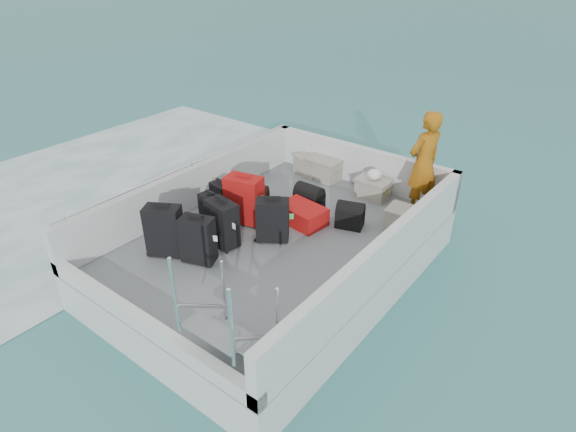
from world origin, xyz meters
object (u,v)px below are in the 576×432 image
suitcase_8 (302,214)px  crate_2 (373,189)px  suitcase_0 (164,231)px  crate_3 (406,221)px  suitcase_7 (273,221)px  suitcase_1 (212,212)px  suitcase_3 (198,240)px  crate_1 (324,169)px  suitcase_2 (221,198)px  suitcase_5 (244,200)px  suitcase_4 (223,224)px  crate_0 (310,166)px  passenger (423,164)px

suitcase_8 → crate_2: crate_2 is taller
suitcase_0 → crate_2: suitcase_0 is taller
suitcase_0 → crate_3: 3.57m
suitcase_7 → suitcase_8: 0.70m
suitcase_1 → suitcase_8: size_ratio=0.78×
suitcase_0 → crate_2: 3.62m
suitcase_3 → crate_1: 3.30m
crate_2 → crate_3: bearing=-35.5°
suitcase_3 → crate_3: bearing=33.2°
suitcase_2 → suitcase_5: size_ratio=0.68×
suitcase_3 → suitcase_4: bearing=74.4°
suitcase_8 → crate_3: bearing=-53.5°
suitcase_0 → crate_1: suitcase_0 is taller
suitcase_0 → crate_0: 3.46m
crate_1 → crate_2: 1.12m
suitcase_1 → suitcase_2: (-0.24, 0.45, -0.03)m
suitcase_7 → crate_3: 2.04m
suitcase_0 → suitcase_7: (0.95, 1.20, -0.05)m
suitcase_0 → crate_2: bearing=36.5°
suitcase_5 → crate_3: suitcase_5 is taller
suitcase_5 → suitcase_7: bearing=-26.2°
suitcase_8 → passenger: passenger is taller
suitcase_2 → suitcase_1: bearing=-53.1°
crate_0 → passenger: passenger is taller
crate_1 → crate_2: (1.11, -0.14, -0.02)m
suitcase_3 → crate_3: suitcase_3 is taller
suitcase_0 → passenger: 4.05m
suitcase_2 → suitcase_7: suitcase_7 is taller
suitcase_7 → crate_1: size_ratio=1.08×
suitcase_4 → crate_1: suitcase_4 is taller
crate_0 → crate_3: crate_3 is taller
suitcase_5 → suitcase_8: 0.93m
suitcase_4 → suitcase_7: (0.49, 0.53, -0.02)m
suitcase_0 → suitcase_4: 0.81m
crate_0 → crate_2: crate_0 is taller
suitcase_8 → suitcase_0: bearing=160.0°
suitcase_3 → suitcase_2: bearing=102.2°
suitcase_1 → suitcase_8: bearing=52.2°
suitcase_0 → passenger: size_ratio=0.44×
suitcase_3 → passenger: 3.66m
suitcase_8 → suitcase_7: bearing=-175.6°
suitcase_4 → suitcase_8: 1.34m
suitcase_4 → passenger: passenger is taller
suitcase_1 → crate_0: (0.02, 2.55, -0.12)m
suitcase_3 → suitcase_1: bearing=104.4°
suitcase_1 → suitcase_2: size_ratio=1.10×
suitcase_7 → crate_1: bearing=70.2°
suitcase_7 → crate_3: bearing=10.2°
suitcase_4 → crate_1: size_ratio=1.15×
suitcase_4 → suitcase_8: suitcase_4 is taller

